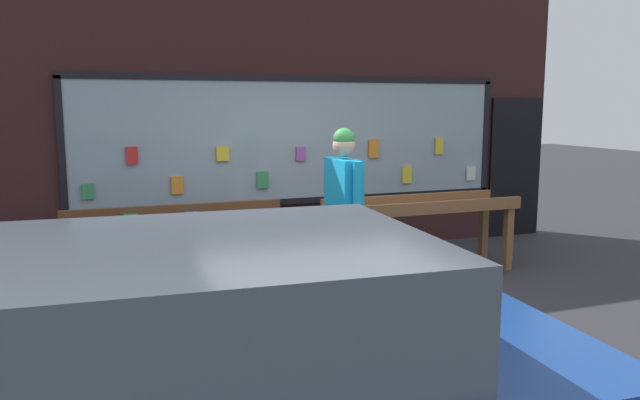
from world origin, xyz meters
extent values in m
plane|color=#2D2D33|center=(0.00, 0.00, 0.00)|extent=(40.00, 40.00, 0.00)
cube|color=#331919|center=(0.00, 2.40, 1.88)|extent=(8.69, 0.20, 3.76)
cube|color=#8C9EA8|center=(0.37, 2.27, 1.53)|extent=(5.82, 0.03, 1.61)
cube|color=black|center=(0.37, 2.27, 2.34)|extent=(5.90, 0.06, 0.08)
cube|color=black|center=(0.37, 2.27, 0.73)|extent=(5.90, 0.06, 0.08)
cube|color=black|center=(-2.54, 2.27, 1.53)|extent=(0.08, 0.06, 1.61)
cube|color=black|center=(3.28, 2.27, 1.53)|extent=(0.08, 0.06, 1.61)
cube|color=#338C4C|center=(-2.29, 2.23, 0.99)|extent=(0.13, 0.03, 0.18)
cube|color=red|center=(-1.77, 2.23, 1.40)|extent=(0.13, 0.03, 0.21)
cube|color=orange|center=(-1.25, 2.23, 1.02)|extent=(0.14, 0.03, 0.22)
cube|color=yellow|center=(-0.67, 2.23, 1.39)|extent=(0.16, 0.03, 0.19)
cube|color=#338C4C|center=(-0.15, 2.23, 1.04)|extent=(0.15, 0.03, 0.22)
cube|color=#994CA5|center=(0.37, 2.23, 1.36)|extent=(0.13, 0.03, 0.18)
cube|color=black|center=(0.87, 2.23, 1.01)|extent=(0.16, 0.03, 0.18)
cube|color=orange|center=(1.44, 2.23, 1.40)|extent=(0.14, 0.03, 0.25)
cube|color=yellow|center=(1.96, 2.23, 1.02)|extent=(0.14, 0.03, 0.24)
cube|color=yellow|center=(2.48, 2.23, 1.41)|extent=(0.12, 0.03, 0.24)
cube|color=silver|center=(3.03, 2.23, 1.00)|extent=(0.15, 0.03, 0.20)
cube|color=black|center=(3.85, 2.27, 1.05)|extent=(0.90, 0.04, 2.10)
cube|color=brown|center=(-2.49, 0.61, 0.40)|extent=(0.09, 0.09, 0.80)
cube|color=brown|center=(-0.36, 0.60, 0.40)|extent=(0.09, 0.09, 0.80)
cube|color=brown|center=(-2.48, 1.13, 0.40)|extent=(0.09, 0.09, 0.80)
cube|color=brown|center=(-0.36, 1.12, 0.40)|extent=(0.09, 0.09, 0.80)
cube|color=brown|center=(-1.42, 0.86, 0.82)|extent=(2.33, 0.70, 0.04)
cube|color=brown|center=(-1.42, 0.55, 0.88)|extent=(2.33, 0.08, 0.12)
cube|color=brown|center=(-1.42, 1.18, 0.88)|extent=(2.33, 0.08, 0.12)
cube|color=#338C4C|center=(-2.44, 0.86, 0.86)|extent=(0.18, 0.24, 0.02)
cube|color=#338C4C|center=(-2.11, 0.92, 0.86)|extent=(0.19, 0.25, 0.03)
cube|color=#338C4C|center=(-1.88, 1.05, 0.86)|extent=(0.16, 0.20, 0.03)
cube|color=silver|center=(-1.53, 0.85, 0.85)|extent=(0.20, 0.23, 0.02)
cube|color=#2659B2|center=(-1.27, 1.08, 0.85)|extent=(0.16, 0.23, 0.02)
cube|color=#2659B2|center=(-1.01, 0.86, 0.86)|extent=(0.16, 0.23, 0.03)
cube|color=orange|center=(-0.69, 0.64, 0.86)|extent=(0.17, 0.22, 0.03)
cube|color=red|center=(-0.37, 0.87, 0.85)|extent=(0.18, 0.24, 0.02)
cube|color=brown|center=(0.36, 0.62, 0.38)|extent=(0.09, 0.09, 0.77)
cube|color=brown|center=(2.48, 0.60, 0.38)|extent=(0.09, 0.09, 0.77)
cube|color=brown|center=(0.36, 1.13, 0.38)|extent=(0.09, 0.09, 0.77)
cube|color=brown|center=(2.49, 1.11, 0.38)|extent=(0.09, 0.09, 0.77)
cube|color=brown|center=(1.42, 0.86, 0.79)|extent=(2.33, 0.69, 0.04)
cube|color=brown|center=(1.42, 0.56, 0.85)|extent=(2.33, 0.08, 0.12)
cube|color=brown|center=(1.42, 1.17, 0.85)|extent=(2.33, 0.08, 0.12)
cube|color=#5999A5|center=(0.40, 1.08, 0.83)|extent=(0.16, 0.22, 0.03)
cube|color=silver|center=(0.64, 1.07, 0.82)|extent=(0.15, 0.21, 0.03)
cube|color=#2659B2|center=(0.92, 0.86, 0.83)|extent=(0.13, 0.21, 0.03)
cube|color=black|center=(1.20, 0.79, 0.83)|extent=(0.18, 0.25, 0.03)
cube|color=silver|center=(1.45, 0.72, 0.82)|extent=(0.16, 0.22, 0.02)
cube|color=#5999A5|center=(1.67, 0.66, 0.82)|extent=(0.17, 0.24, 0.02)
cube|color=red|center=(1.93, 0.65, 0.82)|extent=(0.18, 0.22, 0.02)
cube|color=#5999A5|center=(2.22, 0.72, 0.82)|extent=(0.14, 0.23, 0.03)
cube|color=yellow|center=(2.42, 0.66, 0.82)|extent=(0.16, 0.22, 0.03)
cylinder|color=black|center=(0.17, 0.21, 0.43)|extent=(0.14, 0.14, 0.85)
cylinder|color=black|center=(0.16, 0.38, 0.43)|extent=(0.14, 0.14, 0.85)
cube|color=#19A5E0|center=(0.17, 0.29, 1.16)|extent=(0.25, 0.49, 0.60)
cylinder|color=#19A5E0|center=(0.19, 0.00, 1.17)|extent=(0.09, 0.09, 0.57)
cylinder|color=#19A5E0|center=(0.15, 0.59, 1.17)|extent=(0.09, 0.09, 0.57)
sphere|color=tan|center=(0.17, 0.29, 1.59)|extent=(0.23, 0.23, 0.23)
sphere|color=#338C3F|center=(0.17, 0.29, 1.66)|extent=(0.22, 0.22, 0.22)
ellipsoid|color=black|center=(0.61, 0.11, 0.28)|extent=(0.33, 0.43, 0.18)
ellipsoid|color=black|center=(0.61, 0.11, 0.29)|extent=(0.27, 0.30, 0.19)
sphere|color=black|center=(0.50, 0.32, 0.32)|extent=(0.16, 0.16, 0.16)
cylinder|color=black|center=(0.70, -0.10, 0.31)|extent=(0.07, 0.10, 0.12)
cylinder|color=black|center=(0.60, 0.23, 0.10)|extent=(0.04, 0.04, 0.19)
cylinder|color=black|center=(0.51, 0.19, 0.10)|extent=(0.04, 0.04, 0.19)
cylinder|color=black|center=(0.70, 0.02, 0.10)|extent=(0.04, 0.04, 0.19)
cylinder|color=black|center=(0.61, -0.02, 0.10)|extent=(0.04, 0.04, 0.19)
cube|color=#4C5660|center=(-1.90, -2.82, 1.13)|extent=(2.30, 1.68, 0.56)
cylinder|color=black|center=(-0.55, -2.03, 0.30)|extent=(0.61, 0.22, 0.60)
camera|label=1|loc=(-2.30, -5.54, 2.01)|focal=35.00mm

